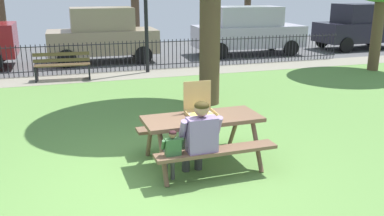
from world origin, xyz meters
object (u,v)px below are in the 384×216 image
Objects in this scene: park_bench_center at (63,66)px; parked_car_right at (248,30)px; adult_at_table at (199,136)px; child_at_table at (172,151)px; pizza_box_open at (200,109)px; parked_car_far_right at (361,26)px; parked_car_center at (103,35)px; picnic_table_foreground at (202,128)px.

parked_car_right reaches higher than park_bench_center.
adult_at_table reaches higher than child_at_table.
parked_car_far_right is at bearing 41.81° from pizza_box_open.
pizza_box_open is at bearing 45.45° from child_at_table.
park_bench_center is 0.36× the size of parked_car_right.
parked_car_far_right is (11.55, 10.41, 0.51)m from child_at_table.
child_at_table is at bearing -91.17° from parked_car_center.
parked_car_center is at bearing 88.83° from child_at_table.
pizza_box_open is 0.42× the size of adult_at_table.
picnic_table_foreground is 1.13× the size of park_bench_center.
parked_car_right is at bearing 0.01° from parked_car_center.
adult_at_table is 0.73× the size of park_bench_center.
picnic_table_foreground is 0.29m from pizza_box_open.
parked_car_far_right is at bearing 0.00° from parked_car_center.
parked_car_right reaches higher than adult_at_table.
picnic_table_foreground is 0.84m from child_at_table.
picnic_table_foreground is 7.34m from park_bench_center.
pizza_box_open is 11.15m from parked_car_right.
parked_car_center reaches higher than picnic_table_foreground.
adult_at_table is at bearing -88.86° from parked_car_center.
park_bench_center is 0.41× the size of parked_car_center.
parked_car_center reaches higher than child_at_table.
parked_car_far_right is (11.34, 0.00, 0.00)m from parked_car_center.
park_bench_center is at bearing 105.31° from picnic_table_foreground.
pizza_box_open is 7.25m from park_bench_center.
parked_car_far_right is (11.13, 10.37, 0.35)m from adult_at_table.
picnic_table_foreground is at bearing -93.44° from pizza_box_open.
parked_car_right reaches higher than pizza_box_open.
park_bench_center is at bearing 105.58° from pizza_box_open.
park_bench_center is 13.17m from parked_car_far_right.
pizza_box_open is at bearing -87.48° from parked_car_center.
parked_car_center reaches higher than park_bench_center.
park_bench_center is (-1.94, 6.97, -0.45)m from pizza_box_open.
parked_car_right is at bearing 61.61° from adult_at_table.
adult_at_table is 11.80m from parked_car_right.
child_at_table reaches higher than picnic_table_foreground.
picnic_table_foreground is at bearing 66.84° from adult_at_table.
parked_car_center is (-0.43, 9.76, 0.15)m from pizza_box_open.
parked_car_far_right is at bearing 42.03° from child_at_table.
pizza_box_open reaches higher than picnic_table_foreground.
child_at_table is at bearing -134.55° from pizza_box_open.
pizza_box_open is 0.13× the size of parked_car_center.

